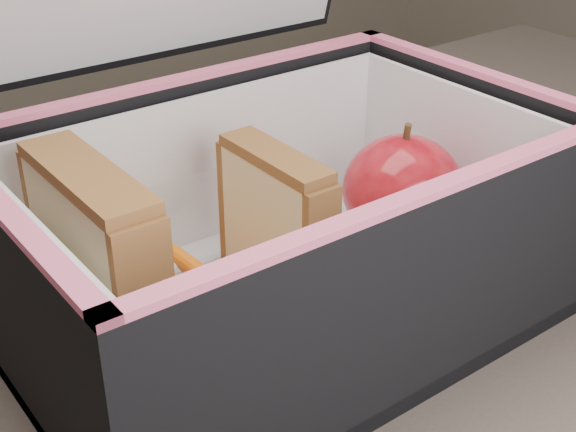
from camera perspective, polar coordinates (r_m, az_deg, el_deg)
name	(u,v)px	position (r m, az deg, el deg)	size (l,w,h in m)	color
kitchen_table	(412,413)	(0.59, 8.78, -13.66)	(1.20, 0.80, 0.75)	brown
lunch_bag	(280,212)	(0.48, -0.58, 0.27)	(0.33, 0.28, 0.33)	black
plastic_tub	(196,278)	(0.47, -6.57, -4.37)	(0.16, 0.12, 0.07)	white
sandwich_left	(98,270)	(0.43, -13.33, -3.78)	(0.03, 0.11, 0.12)	beige
sandwich_right	(276,223)	(0.49, -0.86, -0.54)	(0.02, 0.08, 0.09)	beige
carrot_sticks	(204,302)	(0.47, -5.98, -6.14)	(0.05, 0.13, 0.03)	#FA5C13
paper_napkin	(389,242)	(0.56, 7.22, -1.83)	(0.08, 0.08, 0.01)	white
red_apple	(403,190)	(0.54, 8.16, 1.84)	(0.11, 0.11, 0.09)	maroon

